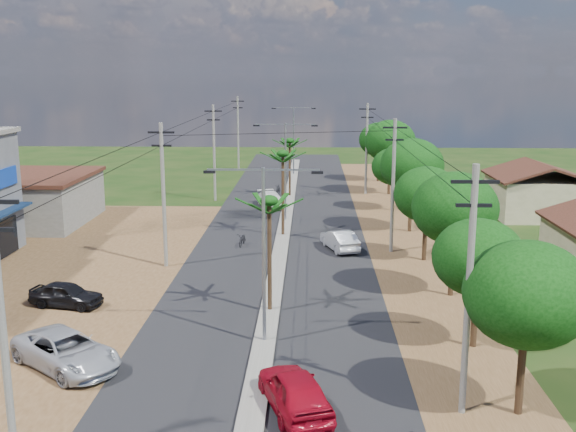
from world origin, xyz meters
name	(u,v)px	position (x,y,z in m)	size (l,w,h in m)	color
ground	(265,344)	(0.00, 0.00, 0.00)	(160.00, 160.00, 0.00)	black
road	(280,255)	(0.00, 15.00, 0.02)	(12.00, 110.00, 0.04)	black
median	(282,242)	(0.00, 18.00, 0.09)	(1.00, 90.00, 0.18)	#605E56
dirt_lot_west	(13,285)	(-15.00, 8.00, 0.02)	(18.00, 46.00, 0.04)	#4F351B
dirt_shoulder_east	(408,256)	(8.50, 15.00, 0.01)	(5.00, 90.00, 0.03)	#4F351B
low_shed	(24,199)	(-21.00, 24.00, 1.97)	(10.40, 10.40, 3.95)	#605E56
house_east_far	(537,188)	(21.00, 28.00, 2.39)	(7.60, 7.50, 4.60)	#938C64
tree_east_a	(527,294)	(9.50, -6.00, 4.49)	(4.40, 4.40, 6.37)	black
tree_east_b	(478,258)	(9.30, 0.00, 4.11)	(4.00, 4.00, 5.83)	black
tree_east_c	(455,208)	(9.70, 7.00, 4.86)	(4.60, 4.60, 6.83)	black
tree_east_d	(427,194)	(9.40, 14.00, 4.34)	(4.20, 4.20, 6.13)	black
tree_east_e	(412,165)	(9.60, 22.00, 5.09)	(4.80, 4.80, 7.14)	black
tree_east_f	(393,167)	(9.20, 30.00, 3.89)	(3.80, 3.80, 5.52)	black
tree_east_g	(390,142)	(9.80, 38.00, 5.24)	(5.00, 5.00, 7.38)	black
tree_east_h	(379,140)	(9.50, 46.00, 4.64)	(4.40, 4.40, 6.52)	black
palm_median_near	(269,206)	(0.00, 4.00, 5.54)	(2.00, 2.00, 6.15)	black
palm_median_mid	(283,158)	(0.00, 20.00, 5.90)	(2.00, 2.00, 6.55)	black
palm_median_far	(290,143)	(0.00, 36.00, 5.26)	(2.00, 2.00, 5.85)	black
streetlight_near	(264,241)	(0.00, 0.00, 4.79)	(5.10, 0.18, 8.00)	gray
streetlight_mid	(285,164)	(0.00, 25.00, 4.79)	(5.10, 0.18, 8.00)	gray
streetlight_far	(294,135)	(0.00, 50.00, 4.79)	(5.10, 0.18, 8.00)	gray
utility_pole_w_a	(2,324)	(-7.00, -10.00, 4.76)	(1.60, 0.24, 9.00)	#605E56
utility_pole_w_b	(163,192)	(-7.00, 12.00, 4.76)	(1.60, 0.24, 9.00)	#605E56
utility_pole_w_c	(214,151)	(-7.00, 34.00, 4.76)	(1.60, 0.24, 9.00)	#605E56
utility_pole_w_d	(238,131)	(-7.00, 55.00, 4.76)	(1.60, 0.24, 9.00)	#605E56
utility_pole_e_a	(469,286)	(7.50, -6.00, 4.76)	(1.60, 0.24, 9.00)	#605E56
utility_pole_e_b	(393,183)	(7.50, 16.00, 4.76)	(1.60, 0.24, 9.00)	#605E56
utility_pole_e_c	(367,146)	(7.50, 38.00, 4.76)	(1.60, 0.24, 9.00)	#605E56
car_red_near	(295,391)	(1.50, -6.11, 0.78)	(1.84, 4.58, 1.56)	maroon
car_silver_mid	(340,240)	(4.04, 16.32, 0.69)	(1.46, 4.19, 1.38)	#AFB2B8
car_white_far	(271,200)	(-1.50, 31.08, 0.65)	(1.81, 4.46, 1.29)	silver
car_parked_silver	(66,352)	(-7.96, -2.83, 0.74)	(2.44, 5.30, 1.47)	#AFB2B8
car_parked_dark	(66,295)	(-10.60, 4.48, 0.65)	(1.53, 3.81, 1.30)	black
moto_rider_west_a	(242,240)	(-2.72, 17.17, 0.45)	(0.60, 1.72, 0.91)	black
moto_rider_west_b	(278,190)	(-1.20, 37.41, 0.47)	(0.45, 1.58, 0.95)	black
roadside_sign	(73,348)	(-8.00, -1.95, 0.51)	(0.15, 1.23, 1.02)	#A90F17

